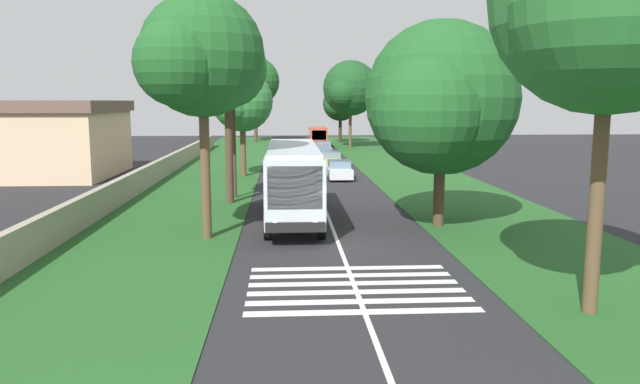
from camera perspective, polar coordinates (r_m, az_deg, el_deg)
ground at (r=25.24m, az=1.74°, el=-4.88°), size 160.00×160.00×0.00m
grass_verge_left at (r=40.33m, az=-11.88°, el=0.04°), size 120.00×8.00×0.04m
grass_verge_right at (r=41.22m, az=11.29°, el=0.24°), size 120.00×8.00×0.04m
centre_line at (r=39.95m, az=-0.17°, el=0.12°), size 110.00×0.16×0.01m
coach_bus at (r=29.55m, az=-2.56°, el=1.32°), size 11.16×2.62×3.73m
zebra_crossing at (r=19.49m, az=3.32°, el=-8.96°), size 4.95×6.80×0.01m
trailing_car_0 at (r=45.98m, az=1.81°, el=2.06°), size 4.30×1.78×1.43m
trailing_car_1 at (r=54.01m, az=1.02°, el=3.04°), size 4.30×1.78×1.43m
trailing_car_2 at (r=62.30m, az=0.11°, el=3.77°), size 4.30×1.78×1.43m
trailing_car_3 at (r=67.39m, az=0.28°, el=4.14°), size 4.30×1.78×1.43m
trailing_minibus_0 at (r=77.98m, az=-0.22°, el=5.39°), size 6.00×2.14×2.53m
roadside_tree_left_0 at (r=47.75m, az=-7.45°, el=8.32°), size 5.66×4.74×8.19m
roadside_tree_left_1 at (r=35.06m, az=-8.93°, el=11.16°), size 5.54×4.45×9.87m
roadside_tree_left_2 at (r=88.70m, az=-6.24°, el=10.17°), size 8.51×6.96×12.08m
roadside_tree_left_3 at (r=26.14m, az=-11.31°, el=12.14°), size 6.49×5.15×10.29m
roadside_tree_right_0 at (r=76.61m, az=2.78°, el=9.62°), size 7.85×6.86×10.84m
roadside_tree_right_1 at (r=28.67m, az=10.94°, el=8.27°), size 8.71×7.10×9.52m
roadside_tree_right_2 at (r=86.32m, az=1.85°, el=8.23°), size 6.02×4.94×7.96m
roadside_tree_right_3 at (r=17.90m, az=25.10°, el=15.90°), size 7.69×6.27×11.67m
utility_pole at (r=36.94m, az=-8.12°, el=5.47°), size 0.24×1.40×7.49m
roadside_wall at (r=45.72m, az=-15.21°, el=1.87°), size 70.00×0.40×1.47m
roadside_building at (r=51.80m, az=-23.49°, el=4.68°), size 12.14×9.15×5.91m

